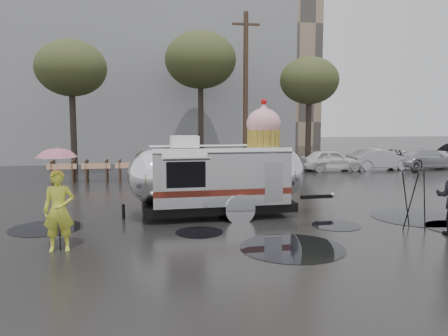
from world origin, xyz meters
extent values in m
plane|color=black|center=(0.00, 0.00, 0.00)|extent=(120.00, 120.00, 0.00)
cylinder|color=black|center=(1.74, -0.21, 0.01)|extent=(1.30, 1.30, 0.01)
cylinder|color=black|center=(-5.91, 0.88, 0.01)|extent=(1.88, 1.88, 0.01)
cylinder|color=black|center=(4.46, 0.32, 0.01)|extent=(2.53, 2.53, 0.01)
cylinder|color=black|center=(-1.99, -0.28, 0.01)|extent=(1.21, 1.21, 0.01)
cylinder|color=black|center=(-0.12, -1.98, 0.01)|extent=(2.35, 2.35, 0.01)
cube|color=slate|center=(-4.00, 24.00, 6.50)|extent=(22.00, 12.00, 13.00)
cylinder|color=#473323|center=(2.50, 14.00, 4.50)|extent=(0.28, 0.28, 9.00)
cube|color=#473323|center=(2.50, 14.00, 8.30)|extent=(1.60, 0.12, 0.12)
cylinder|color=#382D26|center=(-7.00, 13.00, 2.93)|extent=(0.32, 0.32, 5.85)
ellipsoid|color=#343D20|center=(-7.00, 13.00, 5.52)|extent=(3.64, 3.64, 2.86)
cylinder|color=#382D26|center=(0.00, 15.00, 3.38)|extent=(0.32, 0.32, 6.75)
ellipsoid|color=#343D20|center=(0.00, 15.00, 6.38)|extent=(4.20, 4.20, 3.30)
cylinder|color=#382D26|center=(6.00, 13.00, 2.70)|extent=(0.32, 0.32, 5.40)
ellipsoid|color=#343D20|center=(6.00, 13.00, 5.10)|extent=(3.36, 3.36, 2.64)
cube|color=#473323|center=(-7.50, 10.00, 0.50)|extent=(0.08, 0.80, 1.00)
cube|color=#473323|center=(-6.60, 10.00, 0.50)|extent=(0.08, 0.80, 1.00)
cube|color=#E5590C|center=(-7.05, 9.62, 0.75)|extent=(1.30, 0.04, 0.25)
cube|color=#473323|center=(-6.00, 10.00, 0.50)|extent=(0.08, 0.80, 1.00)
cube|color=#473323|center=(-5.10, 10.00, 0.50)|extent=(0.08, 0.80, 1.00)
cube|color=#E5590C|center=(-5.55, 9.62, 0.75)|extent=(1.30, 0.04, 0.25)
cube|color=#473323|center=(-4.50, 10.00, 0.50)|extent=(0.08, 0.80, 1.00)
cube|color=#473323|center=(-3.60, 10.00, 0.50)|extent=(0.08, 0.80, 1.00)
cube|color=#E5590C|center=(-4.05, 9.62, 0.75)|extent=(1.30, 0.04, 0.25)
imported|color=silver|center=(7.00, 12.00, 0.70)|extent=(4.00, 1.80, 1.40)
imported|color=#B2B2B7|center=(10.00, 12.00, 0.70)|extent=(4.00, 1.80, 1.40)
imported|color=#B2B2B7|center=(13.00, 12.00, 0.72)|extent=(4.20, 1.80, 1.44)
cube|color=silver|center=(-1.20, 1.67, 1.24)|extent=(3.96, 2.17, 1.59)
ellipsoid|color=silver|center=(0.74, 1.73, 1.24)|extent=(1.40, 2.08, 1.59)
ellipsoid|color=silver|center=(-3.15, 1.60, 1.24)|extent=(1.40, 2.08, 1.59)
cube|color=black|center=(-1.20, 1.67, 0.31)|extent=(4.49, 1.92, 0.27)
cylinder|color=black|center=(-0.73, 0.77, 0.31)|extent=(0.63, 0.22, 0.62)
cylinder|color=black|center=(-0.79, 2.60, 0.31)|extent=(0.63, 0.22, 0.62)
cylinder|color=silver|center=(-0.73, 0.65, 0.35)|extent=(0.85, 0.12, 0.85)
cube|color=black|center=(1.98, 1.77, 0.44)|extent=(1.07, 0.14, 0.11)
sphere|color=silver|center=(2.52, 1.79, 0.49)|extent=(0.15, 0.15, 0.14)
cylinder|color=black|center=(-3.95, 1.58, 0.22)|extent=(0.09, 0.09, 0.44)
cube|color=#591C13|center=(-1.17, 0.66, 0.84)|extent=(3.90, 0.16, 0.18)
cube|color=#591C13|center=(-1.24, 2.68, 0.84)|extent=(3.90, 0.16, 0.18)
cube|color=black|center=(-2.23, 0.61, 1.37)|extent=(1.06, 0.07, 0.71)
cube|color=#B0A9A4|center=(-2.23, 0.39, 1.82)|extent=(1.25, 0.48, 0.13)
cube|color=silver|center=(0.25, 0.69, 1.11)|extent=(0.53, 0.05, 1.15)
cube|color=white|center=(-2.18, 1.64, 2.21)|extent=(0.82, 0.60, 0.34)
cylinder|color=gold|center=(0.21, 1.72, 2.30)|extent=(0.95, 0.95, 0.53)
ellipsoid|color=pink|center=(0.21, 1.72, 2.73)|extent=(1.06, 1.06, 0.92)
cone|color=pink|center=(0.21, 1.72, 3.19)|extent=(0.46, 0.46, 0.35)
sphere|color=red|center=(0.21, 1.72, 3.38)|extent=(0.18, 0.18, 0.18)
imported|color=#DDE73D|center=(-5.16, -1.27, 0.89)|extent=(0.65, 0.44, 1.78)
imported|color=#FAA1B9|center=(-5.16, -1.27, 1.91)|extent=(1.06, 1.06, 0.73)
cylinder|color=black|center=(-5.16, -1.27, 0.83)|extent=(0.02, 0.02, 1.65)
cylinder|color=black|center=(3.78, -1.01, 0.75)|extent=(0.13, 0.33, 1.52)
cylinder|color=black|center=(3.48, -0.66, 0.75)|extent=(0.34, 0.09, 1.52)
cylinder|color=black|center=(3.33, -1.10, 0.75)|extent=(0.24, 0.27, 1.52)
cube|color=black|center=(3.53, -0.92, 1.52)|extent=(0.16, 0.14, 0.11)
camera|label=1|loc=(-3.30, -11.02, 2.82)|focal=35.00mm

